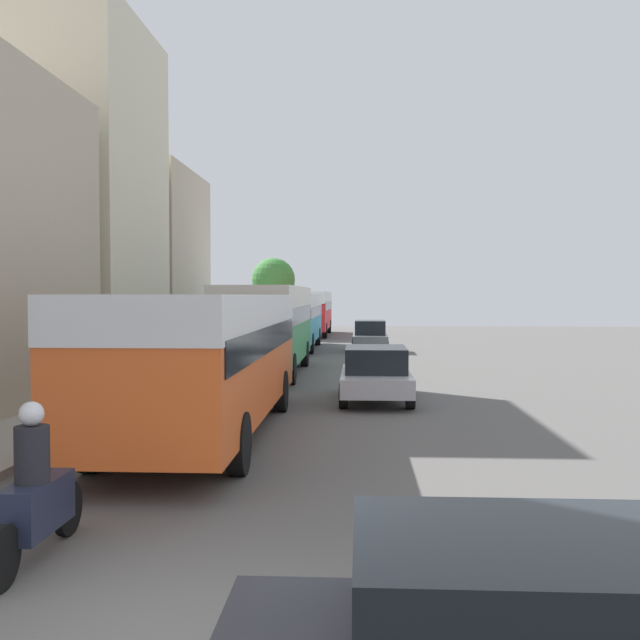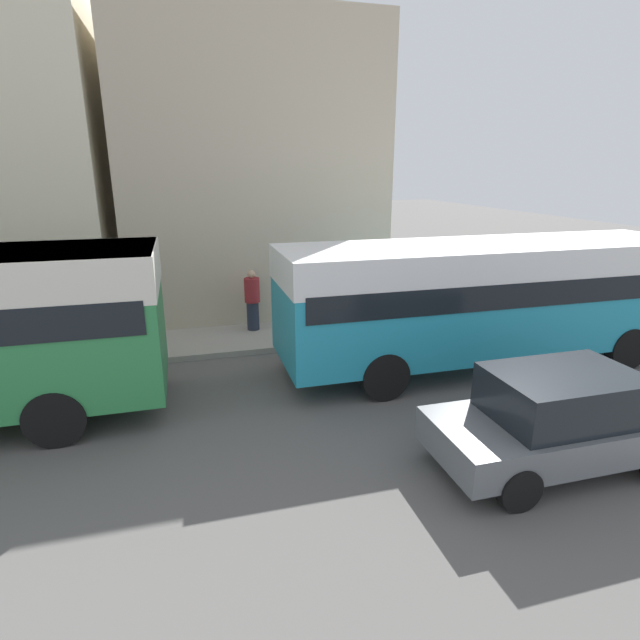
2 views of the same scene
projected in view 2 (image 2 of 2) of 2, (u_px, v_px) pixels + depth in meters
building_end_row at (248, 174)px, 16.09m from camera, size 5.76×7.62×8.58m
bus_third_in_line at (490, 287)px, 11.41m from camera, size 2.58×9.74×2.89m
car_far_curb at (559, 418)px, 7.68m from camera, size 1.79×3.99×1.56m
pedestrian_near_curb at (252, 300)px, 13.74m from camera, size 0.42×0.42×1.68m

